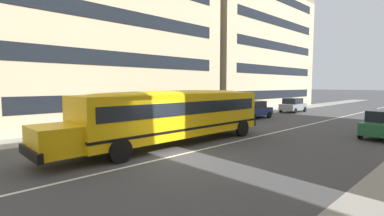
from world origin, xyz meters
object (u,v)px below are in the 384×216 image
at_px(school_bus, 174,112).
at_px(parked_car_dark_blue_end_of_row, 254,109).
at_px(parked_car_grey_by_entrance, 293,105).
at_px(parked_car_green_past_driveway, 384,124).

height_order(school_bus, parked_car_dark_blue_end_of_row, school_bus).
distance_m(parked_car_grey_by_entrance, parked_car_green_past_driveway, 15.68).
bearing_deg(school_bus, parked_car_green_past_driveway, 143.43).
height_order(parked_car_green_past_driveway, parked_car_dark_blue_end_of_row, same).
bearing_deg(parked_car_dark_blue_end_of_row, school_bus, -163.23).
bearing_deg(parked_car_grey_by_entrance, parked_car_dark_blue_end_of_row, 179.08).
bearing_deg(parked_car_dark_blue_end_of_row, parked_car_grey_by_entrance, 2.38).
relative_size(parked_car_grey_by_entrance, parked_car_dark_blue_end_of_row, 1.00).
bearing_deg(parked_car_green_past_driveway, school_bus, -35.67).
relative_size(parked_car_green_past_driveway, parked_car_dark_blue_end_of_row, 0.99).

